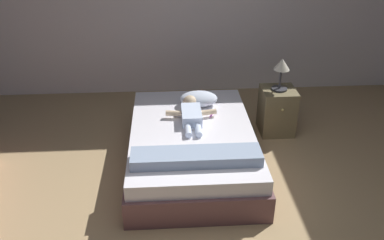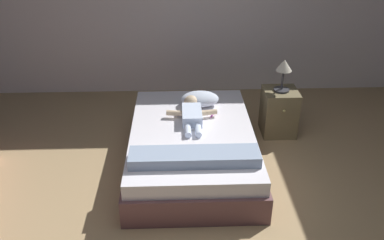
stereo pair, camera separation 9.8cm
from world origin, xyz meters
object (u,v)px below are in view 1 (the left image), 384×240
Objects in this scene: pillow at (199,99)px; baby at (191,113)px; lamp at (282,68)px; bed at (192,147)px; nightstand at (277,111)px; toothbrush at (213,113)px.

baby is (-0.10, -0.29, -0.02)m from pillow.
lamp reaches higher than pillow.
pillow is 0.59× the size of baby.
lamp is at bearing 20.74° from baby.
bed is 0.35m from baby.
pillow is at bearing 71.05° from baby.
nightstand is (1.01, 0.60, 0.06)m from bed.
bed is at bearing -101.71° from pillow.
lamp reaches higher than baby.
baby reaches higher than toothbrush.
lamp is at bearing 90.00° from nightstand.
bed is 2.73× the size of baby.
lamp is at bearing 30.82° from bed.
lamp is at bearing 5.52° from pillow.
pillow is 1.12× the size of lamp.
baby is at bearing -159.26° from lamp.
lamp is (1.01, 0.60, 0.59)m from bed.
bed is 12.82× the size of toothbrush.
baby is 0.25m from toothbrush.
bed is 3.54× the size of nightstand.
lamp reaches higher than toothbrush.
lamp is (0.78, 0.30, 0.37)m from toothbrush.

